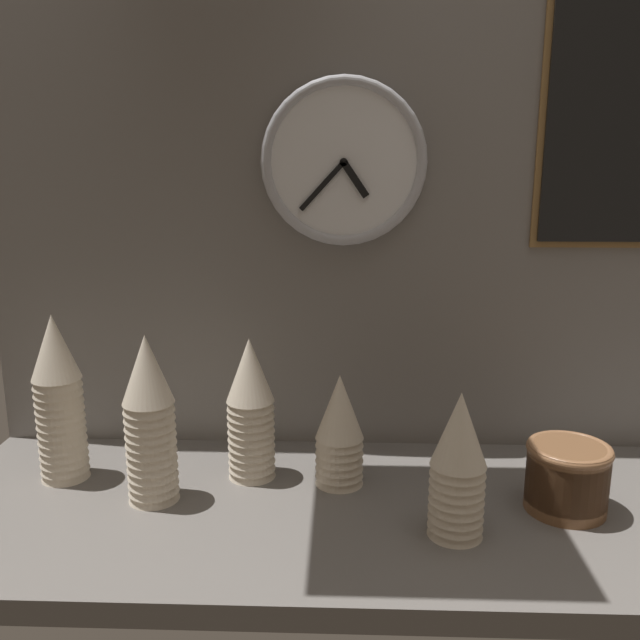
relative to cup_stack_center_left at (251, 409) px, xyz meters
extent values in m
cube|color=slate|center=(0.26, -0.09, -0.15)|extent=(1.60, 0.56, 0.04)
cube|color=slate|center=(0.26, 0.17, 0.39)|extent=(1.60, 0.03, 1.05)
cone|color=beige|center=(0.00, 0.00, -0.07)|extent=(0.09, 0.09, 0.12)
cone|color=beige|center=(0.00, 0.00, -0.06)|extent=(0.09, 0.09, 0.12)
cone|color=beige|center=(0.00, 0.00, -0.04)|extent=(0.09, 0.09, 0.12)
cone|color=beige|center=(0.00, 0.00, -0.03)|extent=(0.09, 0.09, 0.12)
cone|color=beige|center=(0.00, 0.00, -0.01)|extent=(0.09, 0.09, 0.12)
cone|color=beige|center=(0.00, 0.00, 0.00)|extent=(0.09, 0.09, 0.12)
cone|color=beige|center=(0.00, 0.00, 0.01)|extent=(0.09, 0.09, 0.12)
cone|color=beige|center=(0.00, 0.00, 0.03)|extent=(0.09, 0.09, 0.12)
cone|color=beige|center=(0.00, 0.00, 0.04)|extent=(0.09, 0.09, 0.12)
cone|color=beige|center=(0.00, 0.00, 0.06)|extent=(0.09, 0.09, 0.12)
cone|color=beige|center=(0.00, 0.00, 0.07)|extent=(0.09, 0.09, 0.12)
cone|color=beige|center=(-0.16, -0.09, -0.07)|extent=(0.09, 0.09, 0.12)
cone|color=beige|center=(-0.16, -0.09, -0.06)|extent=(0.09, 0.09, 0.12)
cone|color=beige|center=(-0.16, -0.09, -0.04)|extent=(0.09, 0.09, 0.12)
cone|color=beige|center=(-0.16, -0.09, -0.03)|extent=(0.09, 0.09, 0.12)
cone|color=beige|center=(-0.16, -0.09, -0.01)|extent=(0.09, 0.09, 0.12)
cone|color=beige|center=(-0.16, -0.09, 0.00)|extent=(0.09, 0.09, 0.12)
cone|color=beige|center=(-0.16, -0.09, 0.01)|extent=(0.09, 0.09, 0.12)
cone|color=beige|center=(-0.16, -0.09, 0.03)|extent=(0.09, 0.09, 0.12)
cone|color=beige|center=(-0.16, -0.09, 0.04)|extent=(0.09, 0.09, 0.12)
cone|color=beige|center=(-0.16, -0.09, 0.06)|extent=(0.09, 0.09, 0.12)
cone|color=beige|center=(-0.16, -0.09, 0.07)|extent=(0.09, 0.09, 0.12)
cone|color=beige|center=(-0.16, -0.09, 0.09)|extent=(0.09, 0.09, 0.12)
cone|color=beige|center=(-0.16, -0.09, 0.10)|extent=(0.09, 0.09, 0.12)
cone|color=beige|center=(0.34, -0.19, -0.07)|extent=(0.09, 0.09, 0.12)
cone|color=beige|center=(0.34, -0.19, -0.06)|extent=(0.09, 0.09, 0.12)
cone|color=beige|center=(0.34, -0.19, -0.04)|extent=(0.09, 0.09, 0.12)
cone|color=beige|center=(0.34, -0.19, -0.03)|extent=(0.09, 0.09, 0.12)
cone|color=beige|center=(0.34, -0.19, -0.01)|extent=(0.09, 0.09, 0.12)
cone|color=beige|center=(0.34, -0.19, 0.00)|extent=(0.09, 0.09, 0.12)
cone|color=beige|center=(0.34, -0.19, 0.01)|extent=(0.09, 0.09, 0.12)
cone|color=beige|center=(0.34, -0.19, 0.03)|extent=(0.09, 0.09, 0.12)
cone|color=beige|center=(0.34, -0.19, 0.04)|extent=(0.09, 0.09, 0.12)
cone|color=beige|center=(0.16, -0.02, -0.07)|extent=(0.09, 0.09, 0.12)
cone|color=beige|center=(0.16, -0.02, -0.06)|extent=(0.09, 0.09, 0.12)
cone|color=beige|center=(0.16, -0.02, -0.04)|extent=(0.09, 0.09, 0.12)
cone|color=beige|center=(0.16, -0.02, -0.03)|extent=(0.09, 0.09, 0.12)
cone|color=beige|center=(0.16, -0.02, -0.01)|extent=(0.09, 0.09, 0.12)
cone|color=beige|center=(0.16, -0.02, 0.00)|extent=(0.09, 0.09, 0.12)
cone|color=beige|center=(0.16, -0.02, 0.01)|extent=(0.09, 0.09, 0.12)
cone|color=beige|center=(-0.34, -0.02, -0.07)|extent=(0.09, 0.09, 0.12)
cone|color=beige|center=(-0.34, -0.02, -0.06)|extent=(0.09, 0.09, 0.12)
cone|color=beige|center=(-0.34, -0.02, -0.04)|extent=(0.09, 0.09, 0.12)
cone|color=beige|center=(-0.34, -0.02, -0.03)|extent=(0.09, 0.09, 0.12)
cone|color=beige|center=(-0.34, -0.02, -0.01)|extent=(0.09, 0.09, 0.12)
cone|color=beige|center=(-0.34, -0.02, 0.00)|extent=(0.09, 0.09, 0.12)
cone|color=beige|center=(-0.34, -0.02, 0.01)|extent=(0.09, 0.09, 0.12)
cone|color=beige|center=(-0.34, -0.02, 0.03)|extent=(0.09, 0.09, 0.12)
cone|color=beige|center=(-0.34, -0.02, 0.04)|extent=(0.09, 0.09, 0.12)
cone|color=beige|center=(-0.34, -0.02, 0.06)|extent=(0.09, 0.09, 0.12)
cone|color=beige|center=(-0.34, -0.02, 0.07)|extent=(0.09, 0.09, 0.12)
cone|color=beige|center=(-0.34, -0.02, 0.09)|extent=(0.09, 0.09, 0.12)
cone|color=beige|center=(-0.34, -0.02, 0.10)|extent=(0.09, 0.09, 0.12)
cone|color=beige|center=(-0.34, -0.02, 0.12)|extent=(0.09, 0.09, 0.12)
cylinder|color=brown|center=(0.54, -0.10, -0.11)|extent=(0.13, 0.13, 0.04)
cylinder|color=brown|center=(0.54, -0.10, -0.09)|extent=(0.13, 0.13, 0.04)
cylinder|color=brown|center=(0.54, -0.10, -0.08)|extent=(0.13, 0.13, 0.04)
cylinder|color=brown|center=(0.54, -0.10, -0.06)|extent=(0.13, 0.13, 0.04)
cylinder|color=brown|center=(0.54, -0.10, -0.04)|extent=(0.13, 0.13, 0.04)
torus|color=#946542|center=(0.54, -0.10, -0.02)|extent=(0.14, 0.14, 0.02)
cylinder|color=white|center=(0.16, 0.15, 0.43)|extent=(0.30, 0.02, 0.30)
torus|color=#B2B2B7|center=(0.16, 0.14, 0.43)|extent=(0.31, 0.02, 0.31)
cube|color=black|center=(0.19, 0.13, 0.40)|extent=(0.05, 0.01, 0.07)
cube|color=black|center=(0.12, 0.13, 0.39)|extent=(0.09, 0.01, 0.09)
cylinder|color=black|center=(0.16, 0.13, 0.43)|extent=(0.02, 0.01, 0.02)
camera|label=1|loc=(0.17, -1.15, 0.44)|focal=38.00mm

